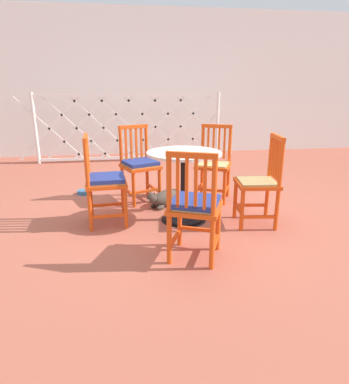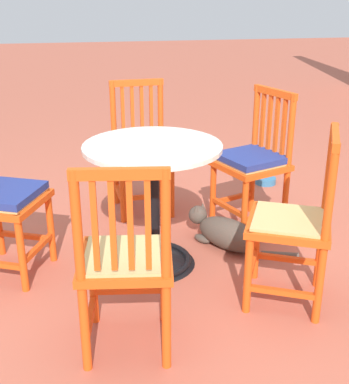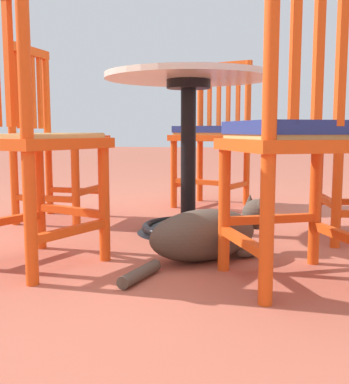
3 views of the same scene
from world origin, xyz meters
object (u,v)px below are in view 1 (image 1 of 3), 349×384
at_px(orange_chair_near_fence, 139,165).
at_px(orange_chair_by_planter, 214,165).
at_px(orange_chair_at_corner, 195,207).
at_px(cafe_table, 184,194).
at_px(pet_water_bowl, 84,192).
at_px(orange_chair_tucked_in, 260,183).
at_px(orange_chair_facing_out, 104,182).
at_px(tabby_cat, 165,198).

bearing_deg(orange_chair_near_fence, orange_chair_by_planter, -4.36).
bearing_deg(orange_chair_at_corner, cafe_table, 85.90).
xyz_separation_m(orange_chair_by_planter, pet_water_bowl, (-1.63, 0.43, -0.41)).
bearing_deg(orange_chair_tucked_in, orange_chair_by_planter, 105.98).
bearing_deg(pet_water_bowl, orange_chair_at_corner, -60.24).
bearing_deg(orange_chair_facing_out, orange_chair_by_planter, 25.58).
distance_m(orange_chair_facing_out, tabby_cat, 0.87).
distance_m(cafe_table, orange_chair_at_corner, 0.85).
distance_m(cafe_table, orange_chair_near_fence, 0.84).
bearing_deg(orange_chair_tucked_in, pet_water_bowl, 145.55).
relative_size(orange_chair_by_planter, tabby_cat, 1.53).
distance_m(orange_chair_near_fence, orange_chair_facing_out, 0.79).
distance_m(orange_chair_near_fence, orange_chair_tucked_in, 1.48).
relative_size(orange_chair_tucked_in, pet_water_bowl, 5.36).
height_order(cafe_table, orange_chair_at_corner, orange_chair_at_corner).
relative_size(orange_chair_facing_out, tabby_cat, 1.53).
relative_size(orange_chair_near_fence, tabby_cat, 1.53).
bearing_deg(orange_chair_by_planter, tabby_cat, -163.63).
bearing_deg(pet_water_bowl, orange_chair_by_planter, -14.71).
height_order(orange_chair_at_corner, orange_chair_tucked_in, same).
relative_size(orange_chair_near_fence, orange_chair_at_corner, 1.00).
bearing_deg(orange_chair_by_planter, orange_chair_near_fence, 175.64).
distance_m(tabby_cat, pet_water_bowl, 1.18).
height_order(tabby_cat, pet_water_bowl, tabby_cat).
bearing_deg(orange_chair_tucked_in, orange_chair_facing_out, 171.11).
relative_size(tabby_cat, pet_water_bowl, 3.51).
xyz_separation_m(tabby_cat, pet_water_bowl, (-1.00, 0.61, -0.07)).
height_order(orange_chair_by_planter, orange_chair_near_fence, same).
relative_size(cafe_table, tabby_cat, 1.28).
distance_m(cafe_table, orange_chair_by_planter, 0.82).
bearing_deg(orange_chair_at_corner, orange_chair_facing_out, 131.26).
bearing_deg(tabby_cat, orange_chair_tucked_in, -37.68).
bearing_deg(pet_water_bowl, cafe_table, -43.06).
xyz_separation_m(cafe_table, pet_water_bowl, (-1.15, 1.07, -0.26)).
height_order(orange_chair_by_planter, orange_chair_facing_out, same).
relative_size(orange_chair_by_planter, pet_water_bowl, 5.36).
distance_m(orange_chair_facing_out, orange_chair_at_corner, 1.14).
bearing_deg(orange_chair_by_planter, orange_chair_at_corner, -110.24).
relative_size(orange_chair_by_planter, orange_chair_near_fence, 1.00).
distance_m(orange_chair_by_planter, orange_chair_near_fence, 0.91).
xyz_separation_m(orange_chair_near_fence, tabby_cat, (0.28, -0.25, -0.35)).
bearing_deg(orange_chair_tucked_in, cafe_table, 163.51).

